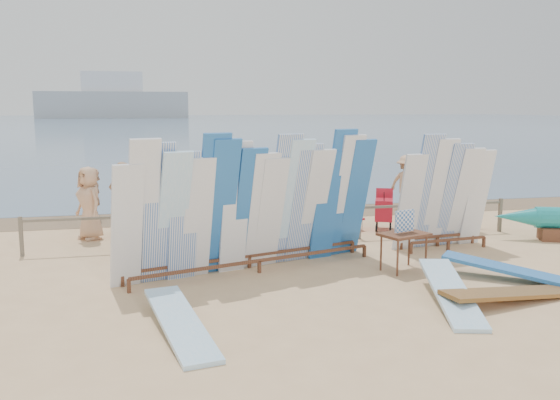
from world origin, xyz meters
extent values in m
plane|color=#DAAF7D|center=(0.00, 0.00, 0.00)|extent=(160.00, 160.00, 0.00)
cube|color=slate|center=(0.00, 128.00, 0.00)|extent=(320.00, 240.00, 0.02)
cube|color=brown|center=(0.00, 7.20, 0.00)|extent=(40.00, 2.60, 0.01)
cube|color=#999EA3|center=(-12.00, 180.00, 4.02)|extent=(45.00, 8.00, 8.00)
cube|color=silver|center=(-12.00, 180.00, 11.02)|extent=(18.00, 6.00, 6.00)
cube|color=#706655|center=(0.00, 3.00, 0.80)|extent=(12.00, 0.06, 0.06)
cube|color=#706655|center=(-6.00, 3.00, 0.45)|extent=(0.08, 0.08, 0.90)
cube|color=#706655|center=(-4.00, 3.00, 0.45)|extent=(0.08, 0.08, 0.90)
cube|color=#706655|center=(-2.00, 3.00, 0.45)|extent=(0.08, 0.08, 0.90)
cube|color=#706655|center=(0.00, 3.00, 0.45)|extent=(0.08, 0.08, 0.90)
cube|color=#706655|center=(2.00, 3.00, 0.45)|extent=(0.08, 0.08, 0.90)
cube|color=#706655|center=(4.00, 3.00, 0.45)|extent=(0.08, 0.08, 0.90)
cube|color=#706655|center=(6.00, 3.00, 0.45)|extent=(0.08, 0.08, 0.90)
cube|color=brown|center=(-1.07, 0.47, 0.25)|extent=(5.09, 1.58, 0.06)
cube|color=brown|center=(-1.20, 0.90, 0.25)|extent=(5.09, 1.58, 0.06)
cube|color=white|center=(-3.61, -0.05, 1.17)|extent=(0.71, 0.76, 2.33)
cube|color=white|center=(-3.33, 0.03, 1.39)|extent=(0.77, 0.95, 2.78)
cube|color=white|center=(-3.05, 0.12, 1.35)|extent=(0.73, 0.82, 2.70)
cube|color=#9BD3F9|center=(-2.77, 0.20, 1.27)|extent=(0.80, 1.03, 2.53)
cube|color=white|center=(-2.57, 0.26, 1.26)|extent=(0.69, 0.67, 2.51)
cube|color=white|center=(-2.29, 0.34, 1.20)|extent=(0.71, 0.75, 2.39)
cube|color=#2468B8|center=(-2.01, 0.43, 1.42)|extent=(0.76, 0.90, 2.84)
cube|color=#2468B8|center=(-1.81, 0.49, 1.37)|extent=(0.76, 0.92, 2.73)
cube|color=white|center=(-1.53, 0.57, 1.34)|extent=(0.69, 0.68, 2.67)
cube|color=#2468B8|center=(-1.25, 0.65, 1.27)|extent=(0.74, 0.82, 2.54)
cube|color=white|center=(-0.97, 0.74, 1.21)|extent=(0.73, 0.81, 2.43)
cube|color=white|center=(-0.77, 0.80, 1.16)|extent=(0.73, 0.82, 2.32)
cube|color=white|center=(-0.49, 0.88, 1.40)|extent=(0.75, 0.89, 2.79)
cube|color=#9BD3F9|center=(-0.21, 0.96, 1.34)|extent=(0.76, 0.91, 2.68)
cube|color=white|center=(-0.01, 1.02, 1.29)|extent=(0.74, 0.85, 2.58)
cube|color=white|center=(0.27, 1.11, 1.23)|extent=(0.76, 0.92, 2.46)
cube|color=#2468B8|center=(0.55, 1.19, 1.20)|extent=(0.69, 0.66, 2.41)
cube|color=#2468B8|center=(0.83, 1.27, 1.43)|extent=(0.73, 0.82, 2.86)
cube|color=white|center=(1.03, 1.33, 1.37)|extent=(0.75, 0.89, 2.74)
cube|color=#2468B8|center=(1.31, 1.42, 1.32)|extent=(0.75, 0.88, 2.63)
cube|color=brown|center=(3.59, 1.36, 0.25)|extent=(1.99, 0.27, 0.06)
cube|color=brown|center=(3.55, 1.79, 0.25)|extent=(1.99, 0.27, 0.06)
cube|color=white|center=(2.64, 1.48, 1.14)|extent=(0.61, 0.65, 2.28)
cube|color=white|center=(3.02, 1.52, 1.36)|extent=(0.62, 0.80, 2.73)
cube|color=white|center=(3.40, 1.56, 1.31)|extent=(0.62, 0.82, 2.62)
cube|color=white|center=(3.78, 1.60, 1.25)|extent=(0.63, 0.83, 2.51)
cube|color=white|center=(4.08, 1.63, 1.20)|extent=(0.63, 0.85, 2.40)
cube|color=white|center=(4.46, 1.67, 1.17)|extent=(0.61, 0.66, 2.33)
cube|color=brown|center=(6.61, 1.79, 0.16)|extent=(0.62, 0.67, 0.32)
cone|color=teal|center=(5.86, 2.09, 0.58)|extent=(1.19, 0.86, 0.50)
cube|color=brown|center=(1.84, 0.00, 0.75)|extent=(1.11, 0.94, 0.06)
cube|color=white|center=(1.84, 0.00, 1.03)|extent=(0.48, 0.19, 0.44)
cube|color=#9BD3F9|center=(-2.82, -2.38, 0.00)|extent=(1.02, 2.75, 0.30)
cube|color=#2468B8|center=(3.62, -1.15, 0.00)|extent=(2.41, 2.17, 0.40)
cube|color=brown|center=(2.80, -2.26, 0.00)|extent=(2.75, 1.04, 0.31)
cube|color=#9BD3F9|center=(1.74, -2.13, 0.00)|extent=(1.23, 2.74, 0.44)
cube|color=#B01221|center=(-0.59, 3.52, 0.35)|extent=(0.69, 0.64, 0.06)
cube|color=#B01221|center=(-0.63, 3.78, 0.67)|extent=(0.63, 0.27, 0.61)
cube|color=#B01221|center=(2.18, 4.07, 0.31)|extent=(0.68, 0.66, 0.05)
cube|color=#B01221|center=(2.09, 4.28, 0.58)|extent=(0.55, 0.36, 0.53)
cube|color=#B01221|center=(3.05, 3.91, 0.56)|extent=(0.73, 0.89, 0.56)
cube|color=#B01221|center=(3.17, 4.19, 0.92)|extent=(0.49, 0.34, 0.35)
imported|color=#8C6042|center=(-3.88, 5.11, 0.95)|extent=(0.79, 0.67, 1.89)
imported|color=tan|center=(-4.65, 4.49, 0.92)|extent=(0.86, 0.99, 1.84)
imported|color=beige|center=(-1.21, 3.60, 0.77)|extent=(0.80, 0.46, 1.55)
imported|color=tan|center=(4.90, 6.52, 0.90)|extent=(1.06, 1.23, 1.80)
imported|color=#8C6042|center=(0.60, 4.19, 0.85)|extent=(0.95, 1.05, 1.70)
imported|color=beige|center=(-4.78, 7.19, 0.78)|extent=(0.78, 1.51, 1.56)
imported|color=beige|center=(5.31, 3.60, 0.92)|extent=(0.99, 0.75, 1.84)
imported|color=#8C6042|center=(4.72, 5.04, 0.93)|extent=(1.15, 0.65, 1.85)
camera|label=1|loc=(-3.25, -10.90, 3.31)|focal=38.00mm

